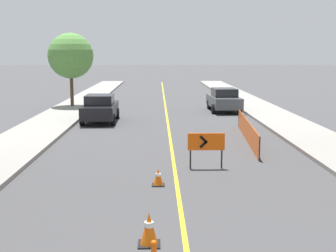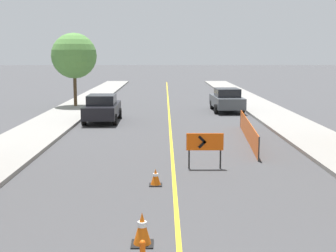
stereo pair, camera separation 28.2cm
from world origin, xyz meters
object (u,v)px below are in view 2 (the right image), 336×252
at_px(parked_car_curb_mid, 227,100).
at_px(street_tree_left_near, 74,56).
at_px(traffic_cone_second, 142,229).
at_px(traffic_cone_third, 156,177).
at_px(parked_car_curb_near, 102,108).
at_px(arrow_barricade_primary, 205,143).

bearing_deg(parked_car_curb_mid, street_tree_left_near, 166.18).
relative_size(traffic_cone_second, traffic_cone_third, 1.37).
bearing_deg(traffic_cone_second, traffic_cone_third, 87.45).
xyz_separation_m(traffic_cone_second, parked_car_curb_near, (-3.13, 17.58, 0.45)).
relative_size(arrow_barricade_primary, street_tree_left_near, 0.25).
bearing_deg(arrow_barricade_primary, street_tree_left_near, 113.44).
bearing_deg(traffic_cone_second, parked_car_curb_mid, 78.11).
height_order(arrow_barricade_primary, parked_car_curb_near, parked_car_curb_near).
height_order(traffic_cone_second, parked_car_curb_near, parked_car_curb_near).
relative_size(traffic_cone_third, street_tree_left_near, 0.10).
bearing_deg(arrow_barricade_primary, parked_car_curb_mid, 79.71).
bearing_deg(traffic_cone_third, parked_car_curb_near, 104.20).
height_order(parked_car_curb_near, parked_car_curb_mid, same).
distance_m(arrow_barricade_primary, parked_car_curb_near, 12.16).
xyz_separation_m(arrow_barricade_primary, parked_car_curb_near, (-4.99, 11.09, -0.10)).
xyz_separation_m(arrow_barricade_primary, street_tree_left_near, (-7.85, 18.01, 2.85)).
bearing_deg(parked_car_curb_near, traffic_cone_second, -80.38).
height_order(traffic_cone_second, traffic_cone_third, traffic_cone_second).
distance_m(traffic_cone_third, arrow_barricade_primary, 2.72).
distance_m(traffic_cone_third, parked_car_curb_near, 13.58).
distance_m(arrow_barricade_primary, street_tree_left_near, 19.85).
xyz_separation_m(traffic_cone_second, arrow_barricade_primary, (1.86, 6.48, 0.55)).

